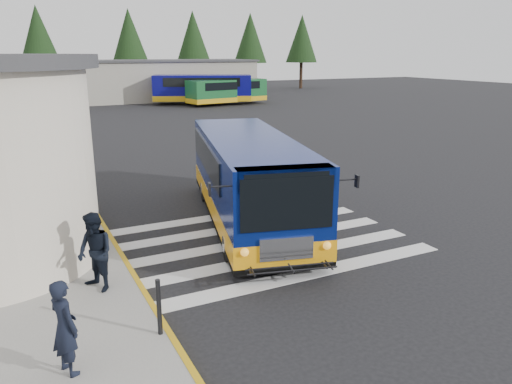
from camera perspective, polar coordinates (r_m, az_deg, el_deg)
name	(u,v)px	position (r m, az deg, el deg)	size (l,w,h in m)	color
ground	(259,230)	(14.57, 0.34, -4.33)	(140.00, 140.00, 0.00)	black
curb_strip	(93,209)	(17.07, -18.18, -1.82)	(0.12, 34.00, 0.16)	gold
crosswalk	(256,241)	(13.69, -0.01, -5.65)	(8.00, 5.35, 0.01)	silver
depot_building	(130,80)	(55.64, -14.16, 12.27)	(26.40, 8.40, 4.20)	gray
tree_line	(115,36)	(63.47, -15.86, 16.74)	(58.40, 4.40, 10.00)	black
transit_bus	(249,182)	(14.88, -0.79, 1.11)	(4.89, 9.46, 2.59)	#07165A
pedestrian_a	(65,327)	(8.43, -21.03, -14.22)	(0.57, 0.37, 1.57)	black
pedestrian_b	(95,252)	(10.92, -17.91, -6.58)	(0.82, 0.64, 1.68)	black
bollard	(159,307)	(9.13, -11.03, -12.79)	(0.09, 0.09, 1.05)	black
far_bus_a	(203,88)	(50.36, -6.12, 11.74)	(9.76, 6.26, 2.45)	#080860
far_bus_b	(227,91)	(49.68, -3.32, 11.48)	(8.36, 3.63, 2.09)	#165327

